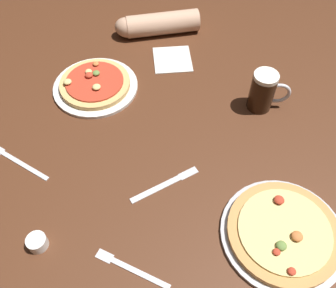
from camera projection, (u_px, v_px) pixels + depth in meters
ground_plane at (168, 151)px, 1.20m from camera, size 2.40×2.40×0.03m
pizza_plate_near at (283, 233)px, 1.00m from camera, size 0.33×0.33×0.05m
pizza_plate_far at (95, 85)px, 1.34m from camera, size 0.30×0.30×0.05m
beer_mug_amber at (264, 91)px, 1.24m from camera, size 0.14×0.08×0.14m
ramekin_sauce at (37, 242)px, 0.98m from camera, size 0.05×0.05×0.03m
napkin_folded at (172, 59)px, 1.44m from camera, size 0.19×0.19×0.01m
fork_left at (131, 268)px, 0.95m from camera, size 0.21×0.06×0.01m
knife_right at (165, 184)px, 1.10m from camera, size 0.17×0.17×0.01m
fork_spare at (18, 161)px, 1.15m from camera, size 0.23×0.08×0.01m
diner_arm at (155, 24)px, 1.51m from camera, size 0.33×0.21×0.09m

